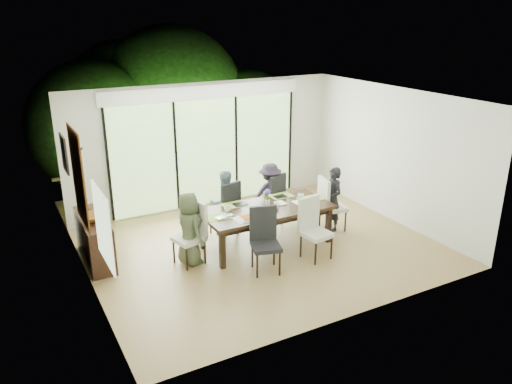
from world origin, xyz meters
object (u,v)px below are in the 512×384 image
sideboard (95,240)px  bowl (93,217)px  cup_c (301,196)px  chair_near_right (317,229)px  person_far_right (270,194)px  person_right_end (333,199)px  laptop (226,217)px  chair_right_end (333,203)px  chair_near_left (266,241)px  chair_far_right (269,198)px  person_left_end (189,229)px  chair_left_end (188,234)px  table_top (266,209)px  vase (267,203)px  chair_far_left (224,207)px  cup_b (276,205)px  cup_a (228,209)px  person_far_left (224,203)px

sideboard → bowl: bowl is taller
cup_c → bowl: 3.74m
chair_near_right → person_far_right: 1.70m
person_right_end → laptop: bearing=-84.1°
chair_right_end → chair_near_right: (-1.00, -0.87, 0.00)m
chair_near_left → bowl: 2.89m
chair_far_right → person_right_end: person_right_end is taller
chair_right_end → chair_far_right: bearing=59.4°
person_left_end → chair_left_end: bearing=79.8°
table_top → person_left_end: 1.48m
chair_near_left → table_top: bearing=76.3°
person_left_end → vase: size_ratio=10.75×
table_top → sideboard: 3.02m
chair_far_left → cup_b: (0.60, -0.95, 0.24)m
cup_a → chair_far_left: bearing=70.3°
chair_right_end → person_right_end: size_ratio=0.85×
chair_left_end → chair_right_end: same height
chair_far_left → person_far_left: 0.10m
chair_right_end → chair_far_right: size_ratio=1.00×
chair_left_end → laptop: 0.69m
cup_b → cup_c: size_ratio=0.81×
chair_far_left → person_far_right: bearing=162.8°
vase → cup_b: vase is taller
chair_far_left → bowl: chair_far_left is taller
vase → bowl: bearing=166.6°
chair_far_right → bowl: 3.44m
vase → person_right_end: bearing=-2.0°
chair_right_end → chair_left_end: bearing=101.2°
chair_right_end → chair_far_left: (-1.95, 0.85, 0.00)m
chair_near_left → chair_far_right: bearing=74.8°
person_left_end → vase: 1.54m
table_top → person_left_end: size_ratio=1.86×
chair_near_left → person_right_end: 2.16m
chair_far_right → cup_a: chair_far_right is taller
laptop → cup_a: bearing=42.2°
chair_left_end → person_right_end: size_ratio=0.85×
table_top → vase: (0.05, 0.05, 0.09)m
chair_near_right → sideboard: chair_near_right is taller
sideboard → person_right_end: bearing=-11.0°
chair_far_right → chair_left_end: bearing=1.7°
chair_left_end → person_left_end: bearing=75.6°
person_left_end → person_far_right: same height
table_top → vase: size_ratio=20.00×
chair_left_end → vase: (1.55, 0.05, 0.26)m
table_top → chair_right_end: (1.50, -0.00, -0.17)m
person_far_left → person_right_end: bearing=158.3°
cup_a → chair_left_end: bearing=-169.4°
person_far_right → sideboard: person_far_right is taller
chair_far_right → chair_near_left: 2.02m
cup_a → person_far_left: bearing=69.8°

